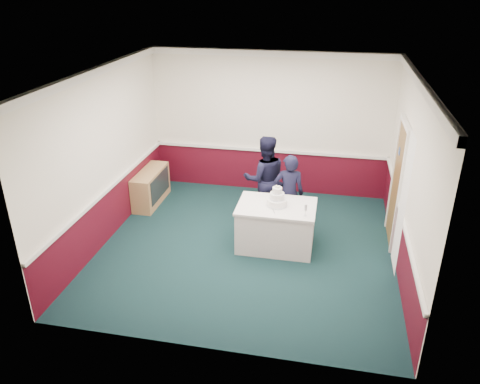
% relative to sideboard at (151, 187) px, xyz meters
% --- Properties ---
extents(ground, '(5.00, 5.00, 0.00)m').
position_rel_sideboard_xyz_m(ground, '(2.28, -1.36, -0.35)').
color(ground, '#143031').
rests_on(ground, ground).
extents(room_shell, '(5.00, 5.00, 3.00)m').
position_rel_sideboard_xyz_m(room_shell, '(2.36, -0.75, 1.62)').
color(room_shell, white).
rests_on(room_shell, ground).
extents(sideboard, '(0.41, 1.20, 0.70)m').
position_rel_sideboard_xyz_m(sideboard, '(0.00, 0.00, 0.00)').
color(sideboard, tan).
rests_on(sideboard, ground).
extents(cake_table, '(1.32, 0.92, 0.79)m').
position_rel_sideboard_xyz_m(cake_table, '(2.76, -1.20, 0.05)').
color(cake_table, white).
rests_on(cake_table, ground).
extents(wedding_cake, '(0.35, 0.35, 0.36)m').
position_rel_sideboard_xyz_m(wedding_cake, '(2.76, -1.20, 0.55)').
color(wedding_cake, white).
rests_on(wedding_cake, cake_table).
extents(cake_knife, '(0.09, 0.21, 0.00)m').
position_rel_sideboard_xyz_m(cake_knife, '(2.73, -1.40, 0.44)').
color(cake_knife, silver).
rests_on(cake_knife, cake_table).
extents(champagne_flute, '(0.05, 0.05, 0.21)m').
position_rel_sideboard_xyz_m(champagne_flute, '(3.26, -1.48, 0.58)').
color(champagne_flute, silver).
rests_on(champagne_flute, cake_table).
extents(person_man, '(0.97, 0.85, 1.68)m').
position_rel_sideboard_xyz_m(person_man, '(2.40, -0.24, 0.49)').
color(person_man, black).
rests_on(person_man, ground).
extents(person_woman, '(0.59, 0.43, 1.49)m').
position_rel_sideboard_xyz_m(person_woman, '(2.90, -0.62, 0.40)').
color(person_woman, black).
rests_on(person_woman, ground).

